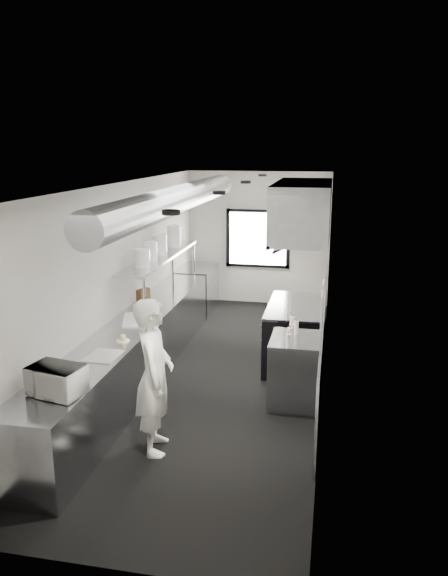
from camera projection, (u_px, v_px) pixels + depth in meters
The scene contains 35 objects.
floor at pixel (220, 374), 8.24m from camera, with size 3.00×8.00×0.01m, color black.
ceiling at pixel (220, 184), 7.54m from camera, with size 3.00×8.00×0.01m, color silver.
wall_back at pixel (258, 239), 11.69m from camera, with size 3.00×0.02×2.80m, color beige.
wall_front at pixel (111, 412), 4.10m from camera, with size 3.00×0.02×2.80m, color beige.
wall_left at pixel (121, 279), 8.18m from camera, with size 0.02×8.00×2.80m, color beige.
wall_right at pixel (326, 289), 7.61m from camera, with size 0.02×8.00×2.80m, color beige.
wall_cladding at pixel (323, 340), 8.11m from camera, with size 0.03×5.50×1.10m, color #99A1A7.
hvac_duct at pixel (179, 199), 8.12m from camera, with size 0.40×0.40×6.40m, color #97999F.
service_window at pixel (258, 239), 11.66m from camera, with size 1.36×0.05×1.25m.
exhaust_hood at pixel (303, 210), 8.10m from camera, with size 0.81×2.20×0.88m.
prep_counter at pixel (134, 353), 7.87m from camera, with size 0.70×6.00×0.90m, color #99A1A7.
pass_shelf at pixel (161, 258), 9.03m from camera, with size 0.45×3.00×0.68m.
range at pixel (294, 334), 8.60m from camera, with size 0.88×1.60×0.94m.
bottle_station at pixel (295, 371), 7.25m from camera, with size 0.65×0.80×0.90m, color #99A1A7.
far_work_table at pixel (197, 289), 11.39m from camera, with size 0.70×1.20×0.90m, color #99A1A7.
notice_sheet_a at pixel (323, 298), 6.43m from camera, with size 0.02×0.28×0.38m, color silver.
notice_sheet_b at pixel (322, 310), 6.11m from camera, with size 0.02×0.28×0.38m, color silver.
line_cook at pixel (154, 376), 6.02m from camera, with size 0.64×0.42×1.76m, color silver.
microwave at pixel (56, 380), 5.50m from camera, with size 0.50×0.38×0.30m, color silver.
deli_tub_a at pixel (47, 381), 5.73m from camera, with size 0.14×0.14×0.10m, color silver.
deli_tub_b at pixel (61, 366), 6.10m from camera, with size 0.13×0.13×0.10m, color silver.
newspaper at pixel (103, 356), 6.53m from camera, with size 0.36×0.45×0.01m, color silver.
small_plate at pixel (123, 341), 7.02m from camera, with size 0.17×0.17×0.01m, color white.
pastry at pixel (123, 337), 7.01m from camera, with size 0.08×0.08×0.08m, color #DED074.
cutting_board at pixel (141, 320), 7.86m from camera, with size 0.50×0.67×0.02m, color silver.
knife_block at pixel (143, 297), 8.62m from camera, with size 0.10×0.23×0.25m, color brown.
plate_stack_a at pixel (142, 258), 8.15m from camera, with size 0.23×0.23×0.27m, color white.
plate_stack_b at pixel (150, 251), 8.59m from camera, with size 0.23×0.23×0.29m, color white.
plate_stack_c at pixel (160, 245), 9.04m from camera, with size 0.24×0.24×0.34m, color white.
plate_stack_d at pixel (174, 236), 9.77m from camera, with size 0.25×0.25×0.38m, color white.
squeeze_bottle_a at pixel (288, 340), 6.81m from camera, with size 0.06×0.06×0.17m, color silver.
squeeze_bottle_b at pixel (290, 335), 6.96m from camera, with size 0.07×0.07×0.20m, color silver.
squeeze_bottle_c at pixel (292, 331), 7.11m from camera, with size 0.06×0.06×0.19m, color silver.
squeeze_bottle_d at pixel (296, 328), 7.26m from camera, with size 0.06×0.06×0.18m, color silver.
squeeze_bottle_e at pixel (292, 323), 7.41m from camera, with size 0.06×0.06×0.19m, color silver.
Camera 1 is at (1.55, -7.50, 3.32)m, focal length 34.46 mm.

